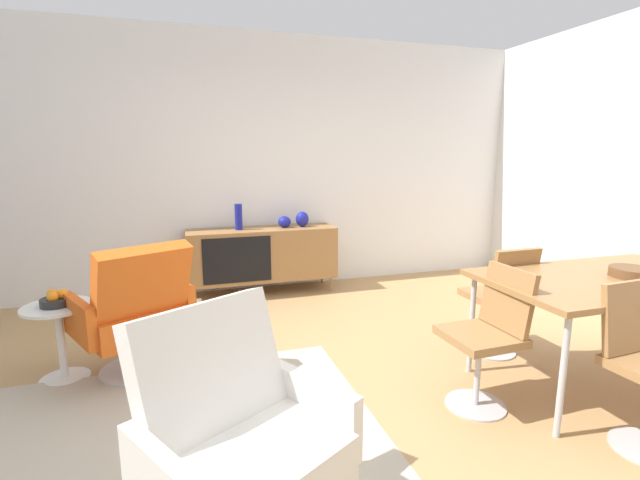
# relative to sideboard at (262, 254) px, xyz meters

# --- Properties ---
(ground_plane) EXTENTS (8.32, 8.32, 0.00)m
(ground_plane) POSITION_rel_sideboard_xyz_m (0.04, -2.30, -0.44)
(ground_plane) COLOR tan
(wall_back) EXTENTS (6.80, 0.12, 2.80)m
(wall_back) POSITION_rel_sideboard_xyz_m (0.04, 0.30, 0.96)
(wall_back) COLOR white
(wall_back) RESTS_ON ground_plane
(sideboard) EXTENTS (1.60, 0.45, 0.72)m
(sideboard) POSITION_rel_sideboard_xyz_m (0.00, 0.00, 0.00)
(sideboard) COLOR olive
(sideboard) RESTS_ON ground_plane
(vase_cobalt) EXTENTS (0.08, 0.08, 0.28)m
(vase_cobalt) POSITION_rel_sideboard_xyz_m (-0.24, 0.00, 0.42)
(vase_cobalt) COLOR navy
(vase_cobalt) RESTS_ON sideboard
(vase_sculptural_dark) EXTENTS (0.14, 0.14, 0.17)m
(vase_sculptural_dark) POSITION_rel_sideboard_xyz_m (0.46, 0.00, 0.36)
(vase_sculptural_dark) COLOR navy
(vase_sculptural_dark) RESTS_ON sideboard
(vase_ceramic_small) EXTENTS (0.14, 0.14, 0.13)m
(vase_ceramic_small) POSITION_rel_sideboard_xyz_m (0.25, 0.00, 0.34)
(vase_ceramic_small) COLOR navy
(vase_ceramic_small) RESTS_ON sideboard
(dining_table) EXTENTS (1.60, 0.90, 0.74)m
(dining_table) POSITION_rel_sideboard_xyz_m (1.78, -2.66, 0.26)
(dining_table) COLOR olive
(dining_table) RESTS_ON ground_plane
(wooden_bowl_on_table) EXTENTS (0.26, 0.26, 0.06)m
(wooden_bowl_on_table) POSITION_rel_sideboard_xyz_m (1.90, -2.71, 0.33)
(wooden_bowl_on_table) COLOR brown
(wooden_bowl_on_table) RESTS_ON dining_table
(dining_chair_back_left) EXTENTS (0.41, 0.43, 0.86)m
(dining_chair_back_left) POSITION_rel_sideboard_xyz_m (1.43, -2.10, 0.03)
(dining_chair_back_left) COLOR #9E7042
(dining_chair_back_left) RESTS_ON ground_plane
(dining_chair_near_window) EXTENTS (0.44, 0.41, 0.86)m
(dining_chair_near_window) POSITION_rel_sideboard_xyz_m (0.89, -2.65, 0.03)
(dining_chair_near_window) COLOR #9E7042
(dining_chair_near_window) RESTS_ON ground_plane
(lounge_chair_red) EXTENTS (0.87, 0.86, 0.95)m
(lounge_chair_red) POSITION_rel_sideboard_xyz_m (-1.16, -1.60, 0.03)
(lounge_chair_red) COLOR #D85919
(lounge_chair_red) RESTS_ON ground_plane
(armchair_black_shell) EXTENTS (0.88, 0.87, 0.95)m
(armchair_black_shell) POSITION_rel_sideboard_xyz_m (-0.67, -3.21, 0.03)
(armchair_black_shell) COLOR silver
(armchair_black_shell) RESTS_ON ground_plane
(side_table_round) EXTENTS (0.44, 0.44, 0.52)m
(side_table_round) POSITION_rel_sideboard_xyz_m (-1.65, -1.51, -0.12)
(side_table_round) COLOR white
(side_table_round) RESTS_ON ground_plane
(fruit_bowl) EXTENTS (0.20, 0.20, 0.11)m
(fruit_bowl) POSITION_rel_sideboard_xyz_m (-1.65, -1.51, 0.12)
(fruit_bowl) COLOR #262628
(fruit_bowl) RESTS_ON side_table_round
(area_rug) EXTENTS (2.20, 1.70, 0.01)m
(area_rug) POSITION_rel_sideboard_xyz_m (-0.92, -2.40, -0.44)
(area_rug) COLOR #B7AD99
(area_rug) RESTS_ON ground_plane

